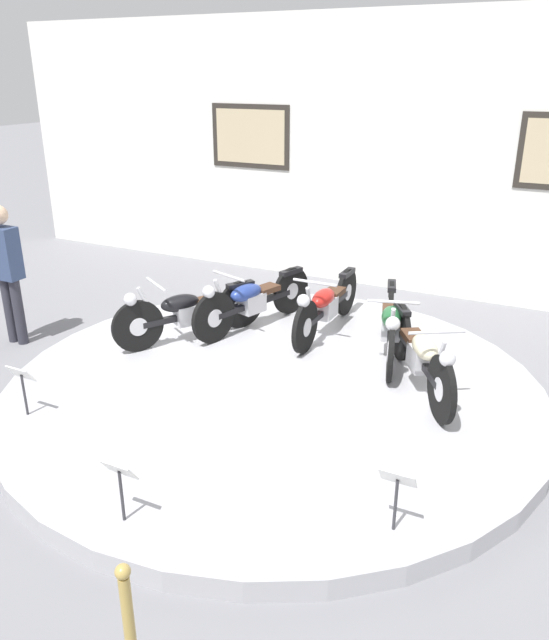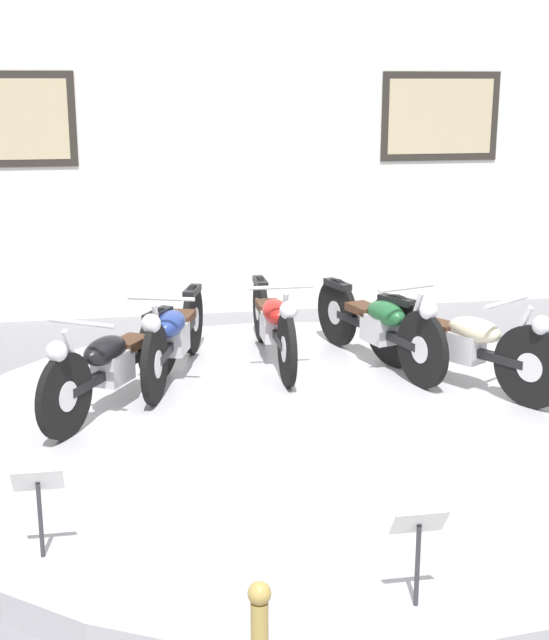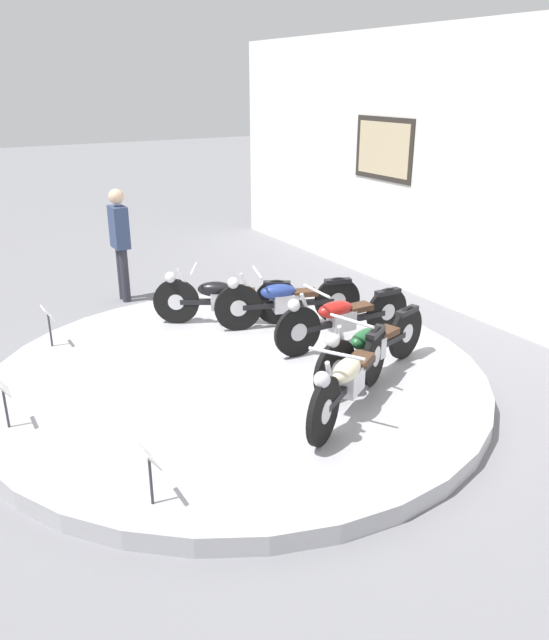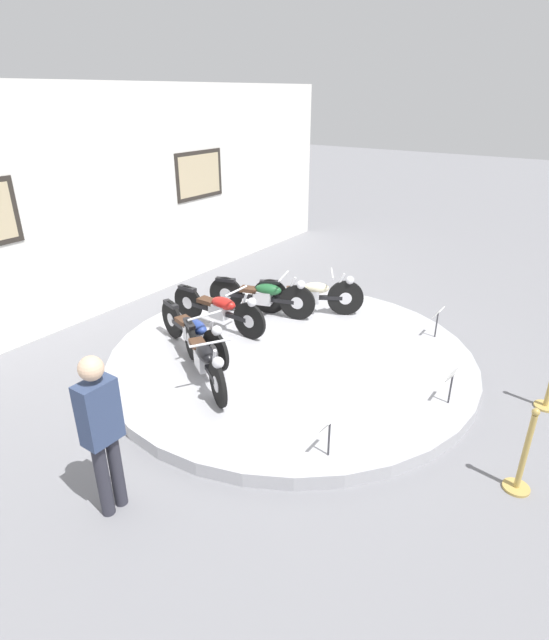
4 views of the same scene
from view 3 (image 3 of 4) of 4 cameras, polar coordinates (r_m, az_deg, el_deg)
ground_plane at (r=7.19m, az=-3.38°, el=-5.93°), size 60.00×60.00×0.00m
display_platform at (r=7.15m, az=-3.40°, el=-5.28°), size 5.58×5.58×0.18m
back_wall at (r=9.09m, az=20.32°, el=11.93°), size 14.00×0.22×4.03m
motorcycle_black at (r=8.35m, az=-4.72°, el=2.10°), size 1.08×1.70×0.78m
motorcycle_blue at (r=8.22m, az=1.01°, el=1.91°), size 0.72×1.90×0.79m
motorcycle_red at (r=7.66m, az=6.14°, el=0.31°), size 0.54×1.97×0.79m
motorcycle_green at (r=6.86m, az=8.80°, el=-2.31°), size 0.70×1.92×0.79m
motorcycle_cream at (r=6.12m, az=6.92°, el=-5.17°), size 1.10×1.73×0.80m
info_placard_front_left at (r=8.08m, az=-19.96°, el=0.14°), size 0.26×0.11×0.51m
info_placard_front_centre at (r=6.35m, az=-23.56°, el=-6.10°), size 0.26×0.11×0.51m
info_placard_front_right at (r=4.94m, az=-11.37°, el=-12.72°), size 0.26×0.11×0.51m
visitor_standing at (r=9.92m, az=-13.95°, el=7.27°), size 0.36×0.23×1.75m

